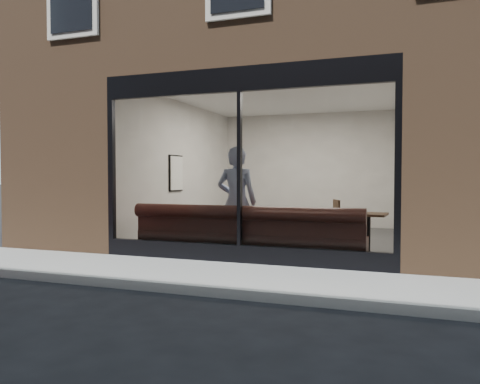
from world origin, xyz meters
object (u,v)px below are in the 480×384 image
(banquette, at_px, (247,246))
(cafe_table_right, at_px, (368,214))
(cafe_chair_left, at_px, (224,234))
(person, at_px, (237,202))
(cafe_chair_right, at_px, (327,235))
(cafe_table_left, at_px, (244,210))

(banquette, bearing_deg, cafe_table_right, 30.06)
(cafe_chair_left, bearing_deg, person, 98.83)
(cafe_chair_right, bearing_deg, cafe_table_right, 114.51)
(cafe_chair_left, distance_m, cafe_chair_right, 2.11)
(person, distance_m, cafe_chair_right, 2.30)
(cafe_table_right, bearing_deg, cafe_chair_right, 137.48)
(banquette, relative_size, cafe_table_left, 5.98)
(banquette, bearing_deg, person, 146.25)
(cafe_table_right, bearing_deg, person, -156.62)
(cafe_table_right, bearing_deg, cafe_chair_left, 175.18)
(cafe_chair_left, xyz_separation_m, cafe_chair_right, (2.04, 0.55, 0.00))
(cafe_table_right, bearing_deg, banquette, -149.94)
(person, height_order, cafe_chair_right, person)
(banquette, distance_m, cafe_chair_right, 2.19)
(banquette, height_order, person, person)
(cafe_table_left, xyz_separation_m, cafe_chair_right, (1.56, 0.63, -0.50))
(cafe_table_right, distance_m, cafe_chair_right, 1.27)
(cafe_table_left, bearing_deg, banquette, -68.91)
(cafe_chair_left, bearing_deg, cafe_table_right, 153.04)
(cafe_table_left, relative_size, cafe_chair_right, 1.63)
(cafe_chair_left, bearing_deg, cafe_chair_right, 172.90)
(cafe_table_left, distance_m, cafe_chair_left, 0.70)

